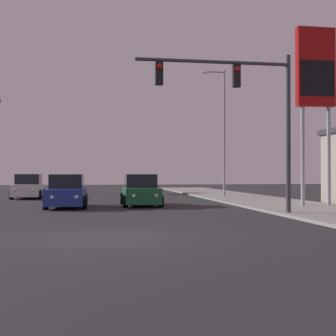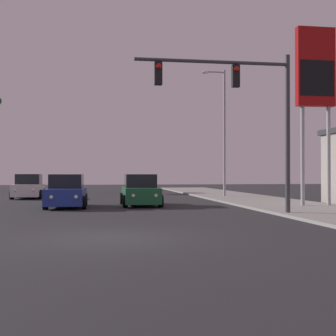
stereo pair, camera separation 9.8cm
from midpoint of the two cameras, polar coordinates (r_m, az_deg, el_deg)
name	(u,v)px [view 2 (the right image)]	position (r m, az deg, el deg)	size (l,w,h in m)	color
ground_plane	(109,238)	(12.71, -7.03, -8.45)	(120.00, 120.00, 0.00)	#28282B
sidewalk_right	(291,206)	(24.71, 14.85, -4.51)	(5.00, 60.00, 0.12)	gray
car_green	(140,191)	(25.06, -3.27, -2.87)	(2.04, 4.32, 1.68)	#195933
car_white	(29,187)	(33.83, -16.53, -2.27)	(2.04, 4.31, 1.68)	silver
car_blue	(67,192)	(24.24, -12.15, -2.93)	(2.04, 4.34, 1.68)	navy
traffic_light_mast	(246,101)	(19.46, 9.62, 8.08)	(6.44, 0.36, 6.50)	#38383D
street_lamp	(223,126)	(33.75, 6.75, 5.11)	(1.74, 0.24, 9.00)	#99999E
gas_station_sign	(315,77)	(25.23, 17.64, 10.55)	(2.00, 0.42, 9.00)	#99999E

